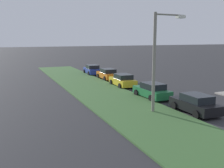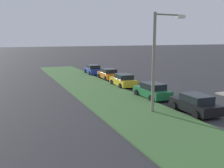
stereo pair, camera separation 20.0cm
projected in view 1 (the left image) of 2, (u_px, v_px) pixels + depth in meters
The scene contains 7 objects.
grass_median at pixel (119, 103), 23.51m from camera, with size 60.00×6.00×0.12m, color #3D6633.
parked_car_black at pixel (195, 104), 20.45m from camera, with size 4.33×2.07×1.47m.
parked_car_green at pixel (152, 91), 25.41m from camera, with size 4.34×2.10×1.47m.
parked_car_yellow at pixel (123, 80), 31.42m from camera, with size 4.34×2.09×1.47m.
parked_car_orange at pixel (108, 74), 36.67m from camera, with size 4.32×2.06×1.47m.
parked_car_blue at pixel (92, 70), 41.58m from camera, with size 4.38×2.18×1.47m.
streetlight at pixel (158, 55), 20.06m from camera, with size 0.58×2.87×7.50m.
Camera 1 is at (-10.89, 17.10, 5.74)m, focal length 43.22 mm.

